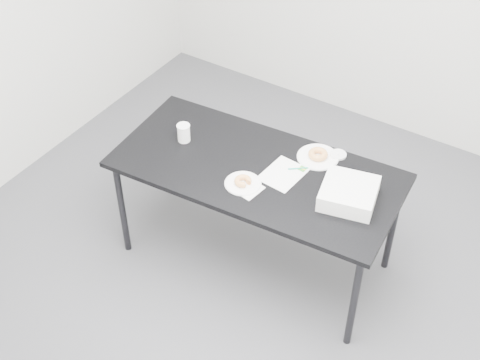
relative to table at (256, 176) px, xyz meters
The scene contains 13 objects.
floor 0.73m from the table, 65.22° to the right, with size 4.00×4.00×0.00m, color #46464B.
table is the anchor object (origin of this frame).
scorecard 0.17m from the table, 14.17° to the left, with size 0.20×0.26×0.00m, color white.
logo_patch 0.27m from the table, 30.68° to the left, with size 0.04×0.04×0.00m, color #3C922A.
pen 0.25m from the table, 30.68° to the left, with size 0.01×0.01×0.12m, color #0C8872.
napkin 0.19m from the table, 74.86° to the right, with size 0.14×0.14×0.00m, color white.
plate_near 0.17m from the table, 87.87° to the right, with size 0.21×0.21×0.01m, color white.
donut_near 0.18m from the table, 87.87° to the right, with size 0.10×0.10×0.03m, color #D88844.
plate_far 0.38m from the table, 47.55° to the left, with size 0.25×0.25×0.01m, color white.
donut_far 0.38m from the table, 47.55° to the left, with size 0.12×0.12×0.04m, color #D88844.
coffee_cup 0.52m from the table, behind, with size 0.08×0.08×0.11m, color white.
cup_lid 0.50m from the table, 45.97° to the left, with size 0.10×0.10×0.01m, color white.
bakery_box 0.57m from the table, ahead, with size 0.29×0.29×0.10m, color white.
Camera 1 is at (1.39, -2.31, 3.26)m, focal length 50.00 mm.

